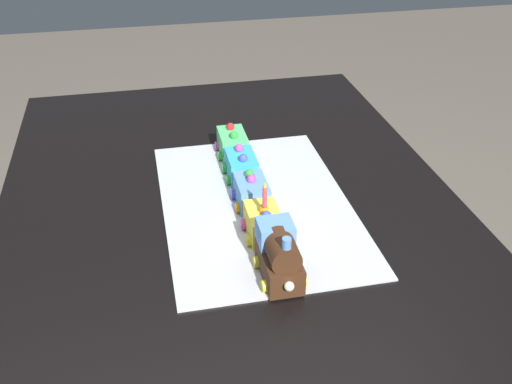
{
  "coord_description": "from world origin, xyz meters",
  "views": [
    {
      "loc": [
        -1.08,
        0.17,
        1.44
      ],
      "look_at": [
        -0.03,
        -0.05,
        0.77
      ],
      "focal_mm": 41.32,
      "sensor_mm": 36.0,
      "label": 1
    }
  ],
  "objects": [
    {
      "name": "cake_car_gondola_mint_green",
      "position": [
        0.21,
        -0.04,
        0.77
      ],
      "size": [
        0.1,
        0.08,
        0.07
      ],
      "color": "#59CC7A",
      "rests_on": "cake_board"
    },
    {
      "name": "cake_board",
      "position": [
        -0.03,
        -0.05,
        0.74
      ],
      "size": [
        0.6,
        0.4,
        0.0
      ],
      "primitive_type": "cube",
      "color": "silver",
      "rests_on": "dining_table"
    },
    {
      "name": "birthday_candle",
      "position": [
        -0.15,
        -0.04,
        0.84
      ],
      "size": [
        0.01,
        0.01,
        0.06
      ],
      "color": "#F24C59",
      "rests_on": "cake_car_caboose_lemon"
    },
    {
      "name": "cake_car_tanker_sky_blue",
      "position": [
        -0.02,
        -0.04,
        0.77
      ],
      "size": [
        0.1,
        0.08,
        0.07
      ],
      "color": "#669EEA",
      "rests_on": "cake_board"
    },
    {
      "name": "cake_car_hopper_turquoise",
      "position": [
        0.1,
        -0.04,
        0.77
      ],
      "size": [
        0.1,
        0.08,
        0.07
      ],
      "color": "#38B7C6",
      "rests_on": "cake_board"
    },
    {
      "name": "cake_car_caboose_lemon",
      "position": [
        -0.14,
        -0.04,
        0.77
      ],
      "size": [
        0.1,
        0.08,
        0.07
      ],
      "color": "#F4E04C",
      "rests_on": "cake_board"
    },
    {
      "name": "cake_locomotive",
      "position": [
        -0.27,
        -0.04,
        0.79
      ],
      "size": [
        0.14,
        0.08,
        0.12
      ],
      "color": "#472816",
      "rests_on": "cake_board"
    },
    {
      "name": "dining_table",
      "position": [
        0.0,
        0.0,
        0.63
      ],
      "size": [
        1.4,
        1.0,
        0.74
      ],
      "color": "black",
      "rests_on": "ground"
    }
  ]
}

